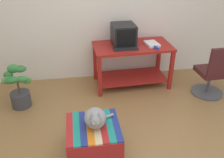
{
  "coord_description": "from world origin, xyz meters",
  "views": [
    {
      "loc": [
        -0.53,
        -2.14,
        2.24
      ],
      "look_at": [
        -0.06,
        0.85,
        0.55
      ],
      "focal_mm": 39.25,
      "sensor_mm": 36.0,
      "label": 1
    }
  ],
  "objects_px": {
    "cat": "(95,118)",
    "potted_plant": "(18,89)",
    "desk": "(132,58)",
    "office_chair": "(213,74)",
    "ottoman_with_blanket": "(94,139)",
    "stapler": "(156,48)",
    "keyboard": "(126,49)",
    "book": "(152,44)",
    "tv_monitor": "(123,35)"
  },
  "relations": [
    {
      "from": "keyboard",
      "to": "tv_monitor",
      "type": "bearing_deg",
      "value": 88.58
    },
    {
      "from": "keyboard",
      "to": "stapler",
      "type": "xyz_separation_m",
      "value": [
        0.49,
        -0.06,
        0.01
      ]
    },
    {
      "from": "book",
      "to": "stapler",
      "type": "height_order",
      "value": "same"
    },
    {
      "from": "desk",
      "to": "tv_monitor",
      "type": "bearing_deg",
      "value": 157.9
    },
    {
      "from": "stapler",
      "to": "ottoman_with_blanket",
      "type": "bearing_deg",
      "value": -142.93
    },
    {
      "from": "cat",
      "to": "potted_plant",
      "type": "height_order",
      "value": "potted_plant"
    },
    {
      "from": "cat",
      "to": "office_chair",
      "type": "distance_m",
      "value": 2.22
    },
    {
      "from": "desk",
      "to": "cat",
      "type": "relative_size",
      "value": 3.61
    },
    {
      "from": "ottoman_with_blanket",
      "to": "desk",
      "type": "bearing_deg",
      "value": 62.42
    },
    {
      "from": "desk",
      "to": "keyboard",
      "type": "relative_size",
      "value": 3.29
    },
    {
      "from": "desk",
      "to": "tv_monitor",
      "type": "xyz_separation_m",
      "value": [
        -0.15,
        0.05,
        0.41
      ]
    },
    {
      "from": "desk",
      "to": "stapler",
      "type": "height_order",
      "value": "stapler"
    },
    {
      "from": "book",
      "to": "potted_plant",
      "type": "distance_m",
      "value": 2.25
    },
    {
      "from": "ottoman_with_blanket",
      "to": "tv_monitor",
      "type": "bearing_deg",
      "value": 67.56
    },
    {
      "from": "desk",
      "to": "cat",
      "type": "bearing_deg",
      "value": -118.76
    },
    {
      "from": "desk",
      "to": "office_chair",
      "type": "height_order",
      "value": "office_chair"
    },
    {
      "from": "desk",
      "to": "stapler",
      "type": "xyz_separation_m",
      "value": [
        0.34,
        -0.22,
        0.26
      ]
    },
    {
      "from": "ottoman_with_blanket",
      "to": "stapler",
      "type": "xyz_separation_m",
      "value": [
        1.15,
        1.34,
        0.56
      ]
    },
    {
      "from": "desk",
      "to": "stapler",
      "type": "relative_size",
      "value": 11.98
    },
    {
      "from": "ottoman_with_blanket",
      "to": "potted_plant",
      "type": "distance_m",
      "value": 1.55
    },
    {
      "from": "potted_plant",
      "to": "stapler",
      "type": "bearing_deg",
      "value": 4.78
    },
    {
      "from": "book",
      "to": "tv_monitor",
      "type": "bearing_deg",
      "value": 160.26
    },
    {
      "from": "book",
      "to": "potted_plant",
      "type": "xyz_separation_m",
      "value": [
        -2.17,
        -0.36,
        -0.46
      ]
    },
    {
      "from": "tv_monitor",
      "to": "book",
      "type": "height_order",
      "value": "tv_monitor"
    },
    {
      "from": "keyboard",
      "to": "cat",
      "type": "height_order",
      "value": "keyboard"
    },
    {
      "from": "book",
      "to": "stapler",
      "type": "bearing_deg",
      "value": -92.41
    },
    {
      "from": "cat",
      "to": "potted_plant",
      "type": "relative_size",
      "value": 0.54
    },
    {
      "from": "cat",
      "to": "office_chair",
      "type": "xyz_separation_m",
      "value": [
        1.99,
        0.98,
        -0.12
      ]
    },
    {
      "from": "cat",
      "to": "office_chair",
      "type": "relative_size",
      "value": 0.41
    },
    {
      "from": "tv_monitor",
      "to": "potted_plant",
      "type": "xyz_separation_m",
      "value": [
        -1.7,
        -0.46,
        -0.61
      ]
    },
    {
      "from": "ottoman_with_blanket",
      "to": "potted_plant",
      "type": "bearing_deg",
      "value": 131.95
    },
    {
      "from": "potted_plant",
      "to": "office_chair",
      "type": "relative_size",
      "value": 0.76
    },
    {
      "from": "cat",
      "to": "potted_plant",
      "type": "xyz_separation_m",
      "value": [
        -1.07,
        1.14,
        -0.21
      ]
    },
    {
      "from": "keyboard",
      "to": "stapler",
      "type": "height_order",
      "value": "stapler"
    },
    {
      "from": "cat",
      "to": "potted_plant",
      "type": "bearing_deg",
      "value": 135.72
    },
    {
      "from": "tv_monitor",
      "to": "cat",
      "type": "xyz_separation_m",
      "value": [
        -0.63,
        -1.6,
        -0.4
      ]
    },
    {
      "from": "tv_monitor",
      "to": "stapler",
      "type": "height_order",
      "value": "tv_monitor"
    },
    {
      "from": "ottoman_with_blanket",
      "to": "potted_plant",
      "type": "relative_size",
      "value": 0.91
    },
    {
      "from": "tv_monitor",
      "to": "book",
      "type": "relative_size",
      "value": 1.55
    },
    {
      "from": "stapler",
      "to": "potted_plant",
      "type": "bearing_deg",
      "value": 172.6
    },
    {
      "from": "keyboard",
      "to": "ottoman_with_blanket",
      "type": "relative_size",
      "value": 0.65
    },
    {
      "from": "ottoman_with_blanket",
      "to": "office_chair",
      "type": "height_order",
      "value": "office_chair"
    },
    {
      "from": "desk",
      "to": "ottoman_with_blanket",
      "type": "height_order",
      "value": "desk"
    },
    {
      "from": "ottoman_with_blanket",
      "to": "cat",
      "type": "relative_size",
      "value": 1.68
    },
    {
      "from": "keyboard",
      "to": "ottoman_with_blanket",
      "type": "xyz_separation_m",
      "value": [
        -0.66,
        -1.4,
        -0.55
      ]
    },
    {
      "from": "stapler",
      "to": "desk",
      "type": "bearing_deg",
      "value": 135.06
    },
    {
      "from": "stapler",
      "to": "keyboard",
      "type": "bearing_deg",
      "value": 160.7
    },
    {
      "from": "office_chair",
      "to": "stapler",
      "type": "distance_m",
      "value": 1.01
    },
    {
      "from": "office_chair",
      "to": "cat",
      "type": "bearing_deg",
      "value": 24.66
    },
    {
      "from": "desk",
      "to": "tv_monitor",
      "type": "relative_size",
      "value": 3.14
    }
  ]
}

